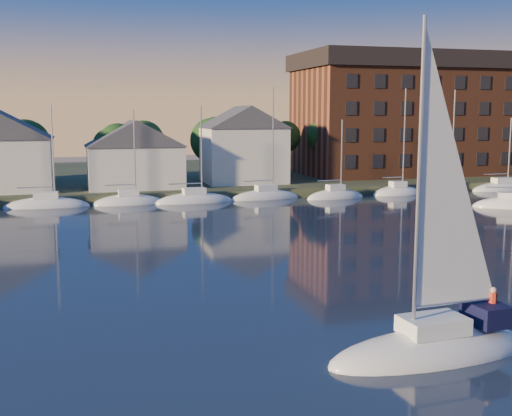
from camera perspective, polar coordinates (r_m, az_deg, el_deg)
name	(u,v)px	position (r m, az deg, el deg)	size (l,w,h in m)	color
ground	(435,372)	(26.52, 15.64, -13.88)	(260.00, 260.00, 0.00)	black
shoreline_land	(165,179)	(97.17, -8.12, 2.53)	(160.00, 50.00, 2.00)	#323B22
wooden_dock	(192,199)	(74.61, -5.68, 0.78)	(120.00, 3.00, 1.00)	brown
clubhouse_centre	(135,153)	(78.24, -10.74, 4.81)	(11.55, 8.40, 8.08)	white
clubhouse_east	(243,144)	(82.62, -1.13, 5.75)	(10.50, 8.40, 9.80)	white
condo_block	(403,114)	(97.83, 12.98, 8.18)	(31.00, 17.00, 17.40)	brown
tree_line	(192,134)	(85.17, -5.75, 6.58)	(93.40, 5.40, 8.90)	#3A281A
moored_fleet	(232,200)	(72.52, -2.14, 0.68)	(95.50, 2.40, 12.05)	silver
hero_sailboat	(435,341)	(28.05, 15.66, -11.30)	(9.67, 3.68, 14.70)	silver
drifting_sailboat_right	(508,207)	(72.48, 21.47, 0.08)	(7.37, 5.74, 11.39)	silver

